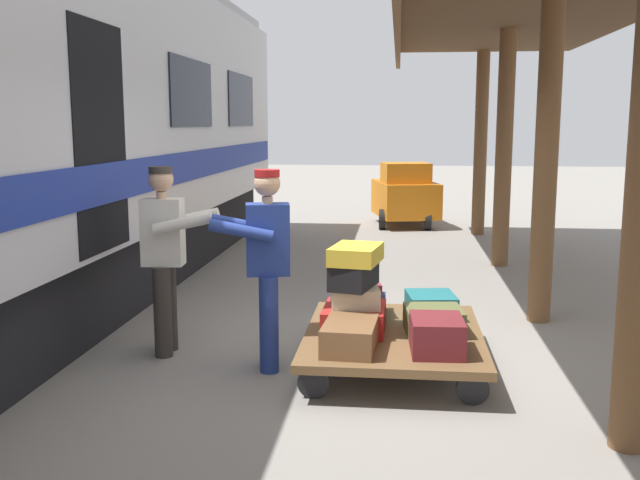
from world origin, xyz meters
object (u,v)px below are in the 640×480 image
suitcase_red_plastic (354,318)px  suitcase_olive_duffel (433,320)px  suitcase_black_hardshell (354,275)px  suitcase_teal_softside (431,305)px  suitcase_burgundy_valise (360,289)px  suitcase_brown_leather (350,336)px  suitcase_navy_fabric (358,306)px  porter_in_overalls (266,262)px  luggage_cart (393,337)px  suitcase_maroon_trunk (437,335)px  suitcase_cream_canvas (355,297)px  suitcase_yellow_case (356,254)px  baggage_tug (405,195)px  porter_by_door (166,253)px

suitcase_red_plastic → suitcase_olive_duffel: bearing=180.0°
suitcase_red_plastic → suitcase_black_hardshell: 0.38m
suitcase_teal_softside → suitcase_burgundy_valise: (0.65, 0.00, 0.14)m
suitcase_teal_softside → suitcase_brown_leather: bearing=57.6°
suitcase_navy_fabric → suitcase_brown_leather: bearing=90.0°
porter_in_overalls → luggage_cart: bearing=-173.0°
suitcase_maroon_trunk → suitcase_cream_canvas: (0.67, -0.53, 0.16)m
suitcase_yellow_case → baggage_tug: (-0.49, -8.75, -0.36)m
porter_by_door → baggage_tug: 8.84m
suitcase_teal_softside → suitcase_yellow_case: size_ratio=0.89×
suitcase_red_plastic → suitcase_yellow_case: (-0.01, 0.02, 0.56)m
suitcase_cream_canvas → suitcase_black_hardshell: bearing=48.7°
suitcase_teal_softside → porter_by_door: (2.38, 0.35, 0.50)m
suitcase_black_hardshell → suitcase_navy_fabric: bearing=-90.7°
suitcase_olive_duffel → suitcase_red_plastic: (0.67, 0.00, -0.00)m
baggage_tug → suitcase_maroon_trunk: bearing=91.1°
suitcase_cream_canvas → suitcase_black_hardshell: size_ratio=0.77×
suitcase_olive_duffel → baggage_tug: bearing=-88.9°
suitcase_brown_leather → baggage_tug: baggage_tug is taller
suitcase_cream_canvas → baggage_tug: bearing=-93.2°
suitcase_black_hardshell → suitcase_burgundy_valise: bearing=-93.1°
suitcase_olive_duffel → baggage_tug: baggage_tug is taller
luggage_cart → suitcase_brown_leather: (0.34, 0.53, 0.16)m
suitcase_maroon_trunk → porter_in_overalls: (1.41, -0.40, 0.47)m
suitcase_red_plastic → suitcase_maroon_trunk: bearing=141.7°
suitcase_navy_fabric → suitcase_maroon_trunk: 1.26m
suitcase_olive_duffel → suitcase_brown_leather: 0.86m
suitcase_olive_duffel → suitcase_black_hardshell: suitcase_black_hardshell is taller
suitcase_yellow_case → baggage_tug: size_ratio=0.28×
luggage_cart → suitcase_black_hardshell: bearing=2.0°
suitcase_maroon_trunk → porter_by_door: porter_by_door is taller
porter_by_door → suitcase_maroon_trunk: bearing=163.4°
suitcase_brown_leather → suitcase_yellow_case: (-0.01, -0.51, 0.56)m
suitcase_teal_softside → baggage_tug: size_ratio=0.25×
suitcase_navy_fabric → luggage_cart: bearing=122.4°
suitcase_navy_fabric → suitcase_red_plastic: 0.53m
suitcase_olive_duffel → luggage_cart: bearing=0.0°
luggage_cart → porter_in_overalls: 1.27m
luggage_cart → suitcase_olive_duffel: 0.37m
suitcase_red_plastic → suitcase_black_hardshell: bearing=61.5°
suitcase_teal_softside → suitcase_red_plastic: same height
porter_in_overalls → baggage_tug: porter_in_overalls is taller
suitcase_red_plastic → porter_by_door: porter_by_door is taller
baggage_tug → suitcase_olive_duffel: bearing=91.1°
suitcase_cream_canvas → porter_in_overalls: 0.82m
suitcase_red_plastic → suitcase_black_hardshell: (0.01, 0.01, 0.38)m
suitcase_olive_duffel → porter_in_overalls: 1.51m
suitcase_navy_fabric → suitcase_teal_softside: 0.67m
suitcase_teal_softside → porter_in_overalls: 1.64m
suitcase_red_plastic → porter_by_door: 1.79m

